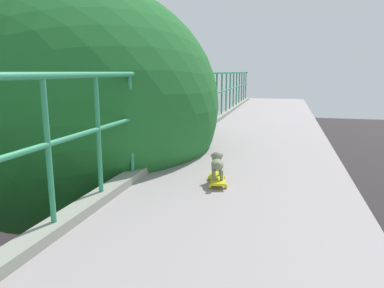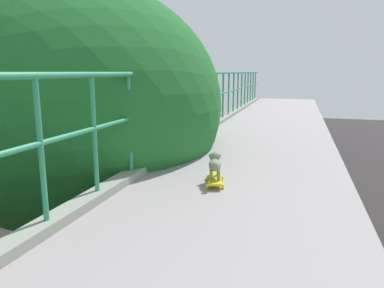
% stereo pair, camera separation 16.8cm
% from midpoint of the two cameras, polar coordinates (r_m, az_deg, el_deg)
% --- Properties ---
extents(car_silver_fifth, '(1.82, 4.57, 1.42)m').
position_cam_midpoint_polar(car_silver_fifth, '(13.62, -17.34, -18.07)').
color(car_silver_fifth, '#ACB1BB').
rests_on(car_silver_fifth, ground).
extents(car_grey_sixth, '(1.79, 4.47, 1.58)m').
position_cam_midpoint_polar(car_grey_sixth, '(18.70, -19.53, -9.75)').
color(car_grey_sixth, slate).
rests_on(car_grey_sixth, ground).
extents(car_black_seventh, '(1.80, 4.00, 1.37)m').
position_cam_midpoint_polar(car_black_seventh, '(19.34, -5.78, -8.70)').
color(car_black_seventh, black).
rests_on(car_black_seventh, ground).
extents(city_bus, '(2.52, 10.82, 3.56)m').
position_cam_midpoint_polar(city_bus, '(30.76, -5.40, 1.45)').
color(city_bus, white).
rests_on(city_bus, ground).
extents(roadside_tree_mid, '(5.15, 5.15, 8.82)m').
position_cam_midpoint_polar(roadside_tree_mid, '(6.64, -19.48, 5.43)').
color(roadside_tree_mid, brown).
rests_on(roadside_tree_mid, ground).
extents(toy_skateboard, '(0.28, 0.52, 0.08)m').
position_cam_midpoint_polar(toy_skateboard, '(4.13, 2.83, -5.52)').
color(toy_skateboard, gold).
rests_on(toy_skateboard, overpass_deck).
extents(small_dog, '(0.20, 0.38, 0.27)m').
position_cam_midpoint_polar(small_dog, '(4.11, 2.84, -3.03)').
color(small_dog, gray).
rests_on(small_dog, toy_skateboard).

